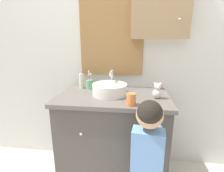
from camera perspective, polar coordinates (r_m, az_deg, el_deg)
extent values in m
cube|color=silver|center=(1.82, 1.57, 11.91)|extent=(3.20, 0.06, 2.50)
cube|color=olive|center=(1.79, -0.13, 17.73)|extent=(0.63, 0.02, 0.87)
cube|color=#B2C1CC|center=(1.78, -0.16, 17.74)|extent=(0.57, 0.01, 0.81)
cube|color=#997A56|center=(1.78, 15.82, 25.45)|extent=(0.53, 0.10, 0.67)
sphere|color=silver|center=(1.73, 21.19, 19.70)|extent=(0.02, 0.02, 0.02)
cube|color=#4C4742|center=(1.77, 0.35, -16.95)|extent=(0.96, 0.55, 0.83)
cube|color=#605B56|center=(1.58, 0.38, -3.64)|extent=(1.00, 0.59, 0.03)
sphere|color=silver|center=(1.46, -10.07, -15.22)|extent=(0.02, 0.02, 0.02)
sphere|color=silver|center=(1.41, 8.50, -16.40)|extent=(0.02, 0.02, 0.02)
cylinder|color=white|center=(1.58, -0.76, -1.08)|extent=(0.32, 0.32, 0.10)
cylinder|color=silver|center=(1.57, -0.76, 0.52)|extent=(0.26, 0.26, 0.01)
cylinder|color=silver|center=(1.75, 0.02, 2.00)|extent=(0.02, 0.02, 0.19)
cylinder|color=silver|center=(1.66, -0.27, 4.62)|extent=(0.02, 0.14, 0.02)
cylinder|color=silver|center=(1.59, -0.58, 3.73)|extent=(0.02, 0.02, 0.02)
sphere|color=white|center=(1.75, 2.84, -0.03)|extent=(0.05, 0.05, 0.05)
cylinder|color=#66B27F|center=(1.79, -7.27, 0.58)|extent=(0.08, 0.08, 0.09)
cylinder|color=pink|center=(1.78, -6.94, 1.86)|extent=(0.01, 0.01, 0.15)
cube|color=white|center=(1.77, -7.01, 3.88)|extent=(0.01, 0.02, 0.02)
cylinder|color=#8E56B7|center=(1.79, -7.52, 2.25)|extent=(0.01, 0.01, 0.17)
cube|color=white|center=(1.77, -7.60, 4.61)|extent=(0.01, 0.02, 0.02)
cylinder|color=#D6423D|center=(1.77, -7.49, 1.69)|extent=(0.01, 0.01, 0.14)
cube|color=white|center=(1.76, -7.56, 3.63)|extent=(0.01, 0.02, 0.02)
cylinder|color=beige|center=(1.82, -9.89, 1.66)|extent=(0.05, 0.05, 0.15)
cylinder|color=silver|center=(1.80, -10.02, 4.33)|extent=(0.01, 0.01, 0.02)
cube|color=silver|center=(1.79, -10.12, 4.88)|extent=(0.02, 0.03, 0.02)
cube|color=#6693D1|center=(1.28, 11.37, -21.92)|extent=(0.22, 0.14, 0.40)
sphere|color=tan|center=(1.13, 12.19, -9.28)|extent=(0.17, 0.17, 0.17)
sphere|color=black|center=(1.10, 12.22, -8.51)|extent=(0.16, 0.16, 0.16)
cylinder|color=#6693D1|center=(1.39, 15.25, -12.66)|extent=(0.09, 0.31, 0.05)
cylinder|color=white|center=(1.51, 15.32, -8.67)|extent=(0.01, 0.05, 0.12)
ellipsoid|color=beige|center=(1.53, 14.51, -2.42)|extent=(0.08, 0.06, 0.08)
sphere|color=beige|center=(1.52, 14.67, -0.09)|extent=(0.06, 0.06, 0.06)
sphere|color=beige|center=(1.51, 13.92, 0.72)|extent=(0.02, 0.02, 0.02)
sphere|color=beige|center=(1.51, 15.53, 0.67)|extent=(0.02, 0.02, 0.02)
sphere|color=silver|center=(1.49, 14.78, -0.49)|extent=(0.02, 0.02, 0.02)
cylinder|color=orange|center=(1.34, 6.27, -4.35)|extent=(0.07, 0.07, 0.09)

